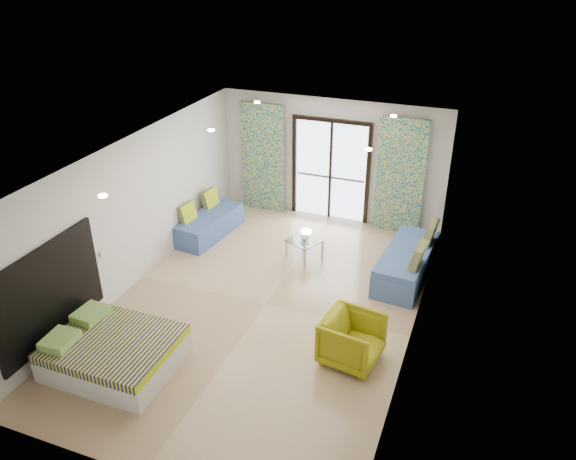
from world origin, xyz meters
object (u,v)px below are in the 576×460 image
(daybed_right, at_px, (408,262))
(coffee_table, at_px, (305,242))
(daybed_left, at_px, (209,224))
(bed, at_px, (113,352))
(armchair, at_px, (352,338))

(daybed_right, distance_m, coffee_table, 2.03)
(daybed_left, distance_m, coffee_table, 2.21)
(bed, distance_m, daybed_left, 4.23)
(daybed_right, bearing_deg, daybed_left, -177.60)
(coffee_table, bearing_deg, armchair, -57.74)
(bed, height_order, daybed_right, daybed_right)
(armchair, bearing_deg, coffee_table, 40.50)
(daybed_left, bearing_deg, coffee_table, 2.76)
(bed, distance_m, daybed_right, 5.38)
(daybed_left, xyz_separation_m, daybed_right, (4.23, -0.17, 0.04))
(coffee_table, bearing_deg, daybed_left, 175.83)
(daybed_left, bearing_deg, armchair, -29.00)
(coffee_table, bearing_deg, bed, -111.25)
(daybed_left, relative_size, daybed_right, 0.87)
(bed, height_order, daybed_left, daybed_left)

